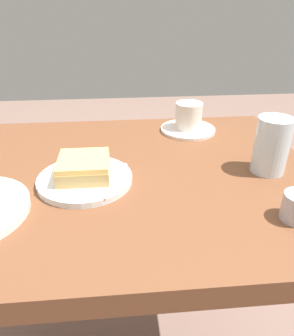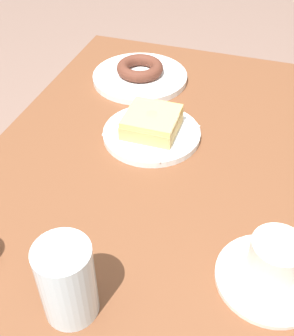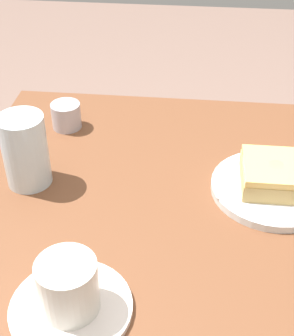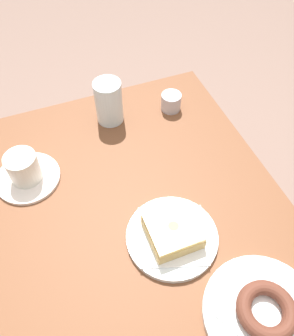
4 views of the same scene
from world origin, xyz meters
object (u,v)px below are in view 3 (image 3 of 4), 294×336
(coffee_cup, at_px, (69,293))
(sugar_jar, at_px, (66,116))
(water_glass, at_px, (25,151))
(plate_glazed_square, at_px, (272,188))
(donut_glazed_square, at_px, (275,174))

(coffee_cup, bearing_deg, sugar_jar, 103.94)
(water_glass, xyz_separation_m, coffee_cup, (0.13, -0.25, -0.03))
(water_glass, distance_m, sugar_jar, 0.18)
(plate_glazed_square, relative_size, donut_glazed_square, 1.90)
(plate_glazed_square, xyz_separation_m, donut_glazed_square, (0.00, -0.00, 0.03))
(donut_glazed_square, xyz_separation_m, water_glass, (-0.40, -0.01, 0.03))
(water_glass, bearing_deg, donut_glazed_square, 1.92)
(plate_glazed_square, relative_size, water_glass, 1.60)
(sugar_jar, bearing_deg, donut_glazed_square, -23.08)
(coffee_cup, bearing_deg, plate_glazed_square, 44.06)
(donut_glazed_square, bearing_deg, plate_glazed_square, 135.00)
(sugar_jar, bearing_deg, coffee_cup, -76.06)
(donut_glazed_square, bearing_deg, coffee_cup, -135.94)
(plate_glazed_square, xyz_separation_m, coffee_cup, (-0.27, -0.26, 0.03))
(plate_glazed_square, xyz_separation_m, sugar_jar, (-0.38, 0.16, 0.02))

